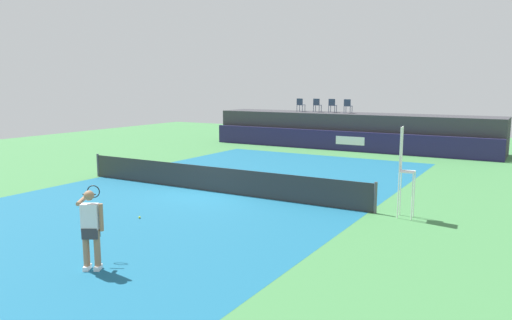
{
  "coord_description": "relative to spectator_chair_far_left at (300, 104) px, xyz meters",
  "views": [
    {
      "loc": [
        10.53,
        -14.79,
        4.0
      ],
      "look_at": [
        0.69,
        2.0,
        1.0
      ],
      "focal_mm": 34.33,
      "sensor_mm": 36.0,
      "label": 1
    }
  ],
  "objects": [
    {
      "name": "spectator_chair_far_left",
      "position": [
        0.0,
        0.0,
        0.0
      ],
      "size": [
        0.45,
        0.45,
        0.89
      ],
      "color": "#2D3D56",
      "rests_on": "spectator_platform"
    },
    {
      "name": "tennis_net",
      "position": [
        3.63,
        -15.29,
        -2.22
      ],
      "size": [
        12.4,
        0.02,
        0.95
      ],
      "primitive_type": "cube",
      "color": "#2D2D2D",
      "rests_on": "ground"
    },
    {
      "name": "net_post_near",
      "position": [
        -2.57,
        -15.29,
        -2.19
      ],
      "size": [
        0.1,
        0.1,
        1.0
      ],
      "primitive_type": "cylinder",
      "color": "#4C4C51",
      "rests_on": "ground"
    },
    {
      "name": "sponsor_wall",
      "position": [
        3.63,
        -1.8,
        -2.09
      ],
      "size": [
        18.0,
        0.22,
        1.2
      ],
      "color": "#231E4C",
      "rests_on": "ground"
    },
    {
      "name": "court_inner",
      "position": [
        3.63,
        -15.29,
        -2.69
      ],
      "size": [
        12.0,
        22.0,
        0.0
      ],
      "primitive_type": "cube",
      "color": "#16597A",
      "rests_on": "ground"
    },
    {
      "name": "spectator_platform",
      "position": [
        3.63,
        0.01,
        -1.59
      ],
      "size": [
        18.0,
        2.8,
        2.2
      ],
      "primitive_type": "cube",
      "color": "#38383D",
      "rests_on": "ground"
    },
    {
      "name": "tennis_ball",
      "position": [
        3.87,
        -19.5,
        -2.66
      ],
      "size": [
        0.07,
        0.07,
        0.07
      ],
      "primitive_type": "sphere",
      "color": "#D8EA33",
      "rests_on": "court_inner"
    },
    {
      "name": "net_post_far",
      "position": [
        9.83,
        -15.29,
        -2.19
      ],
      "size": [
        0.1,
        0.1,
        1.0
      ],
      "primitive_type": "cylinder",
      "color": "#4C4C51",
      "rests_on": "ground"
    },
    {
      "name": "spectator_chair_left",
      "position": [
        1.11,
        0.22,
        0.0
      ],
      "size": [
        0.46,
        0.46,
        0.89
      ],
      "color": "#2D3D56",
      "rests_on": "spectator_platform"
    },
    {
      "name": "spectator_chair_right",
      "position": [
        3.37,
        -0.11,
        0.0
      ],
      "size": [
        0.46,
        0.46,
        0.89
      ],
      "color": "#2D3D56",
      "rests_on": "spectator_platform"
    },
    {
      "name": "umpire_chair",
      "position": [
        10.65,
        -15.3,
        -1.11
      ],
      "size": [
        0.48,
        0.48,
        2.76
      ],
      "color": "white",
      "rests_on": "ground"
    },
    {
      "name": "spectator_chair_center",
      "position": [
        2.21,
        0.18,
        0.0
      ],
      "size": [
        0.47,
        0.47,
        0.89
      ],
      "color": "#2D3D56",
      "rests_on": "spectator_platform"
    },
    {
      "name": "ground_plane",
      "position": [
        3.63,
        -12.29,
        -2.69
      ],
      "size": [
        48.0,
        48.0,
        0.0
      ],
      "primitive_type": "plane",
      "color": "#3D7A42"
    },
    {
      "name": "tennis_player",
      "position": [
        5.9,
        -23.07,
        -1.73
      ],
      "size": [
        1.09,
        1.02,
        1.77
      ],
      "color": "white",
      "rests_on": "court_inner"
    }
  ]
}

